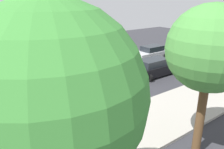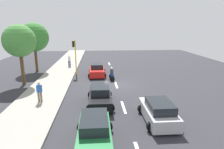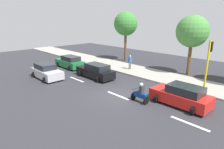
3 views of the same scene
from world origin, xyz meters
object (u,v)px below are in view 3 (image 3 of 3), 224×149
car_green (70,62)px  traffic_light_corner (208,61)px  car_red (181,96)px  car_silver (47,72)px  car_black (96,71)px  pedestrian_by_tree (130,62)px  motorcycle (140,94)px  street_tree_north (192,32)px  street_tree_center (126,24)px

car_green → traffic_light_corner: 16.08m
car_red → traffic_light_corner: (2.79, -0.49, 2.22)m
car_silver → car_black: (3.83, -3.36, 0.00)m
pedestrian_by_tree → traffic_light_corner: 9.93m
motorcycle → traffic_light_corner: 5.80m
motorcycle → street_tree_north: (9.72, 1.03, 4.06)m
car_black → street_tree_north: 11.00m
street_tree_center → car_black: bearing=-156.2°
street_tree_north → pedestrian_by_tree: bearing=120.0°
motorcycle → car_silver: bearing=102.4°
car_silver → pedestrian_by_tree: pedestrian_by_tree is taller
street_tree_north → car_black: bearing=143.2°
car_black → motorcycle: bearing=-101.9°
car_black → pedestrian_by_tree: pedestrian_by_tree is taller
car_green → street_tree_north: (7.82, -11.85, 3.99)m
car_red → car_black: bearing=91.3°
car_red → motorcycle: size_ratio=2.73×
street_tree_center → traffic_light_corner: bearing=-112.4°
traffic_light_corner → street_tree_center: 15.16m
car_silver → motorcycle: bearing=-77.6°
car_red → pedestrian_by_tree: size_ratio=2.48×
car_black → car_red: bearing=-88.7°
car_black → traffic_light_corner: (3.01, -10.00, 2.22)m
car_red → street_tree_center: street_tree_center is taller
motorcycle → street_tree_north: 10.58m
pedestrian_by_tree → street_tree_north: bearing=-60.0°
pedestrian_by_tree → motorcycle: bearing=-133.7°
car_black → car_silver: bearing=138.7°
car_green → pedestrian_by_tree: (4.53, -6.15, 0.35)m
motorcycle → car_green: bearing=81.6°
car_silver → traffic_light_corner: traffic_light_corner is taller
car_black → pedestrian_by_tree: bearing=-5.1°
pedestrian_by_tree → traffic_light_corner: traffic_light_corner is taller
street_tree_center → car_green: bearing=167.4°
motorcycle → pedestrian_by_tree: pedestrian_by_tree is taller
car_silver → pedestrian_by_tree: size_ratio=2.37×
car_silver → car_green: bearing=29.1°
motorcycle → street_tree_north: street_tree_north is taller
car_black → traffic_light_corner: traffic_light_corner is taller
car_green → street_tree_north: size_ratio=0.67×
car_silver → car_red: (4.04, -12.87, 0.00)m
car_green → street_tree_center: bearing=-12.6°
street_tree_center → street_tree_north: street_tree_center is taller
car_silver → car_green: 4.83m
car_silver → pedestrian_by_tree: bearing=-23.5°
car_black → car_green: size_ratio=1.06×
car_black → street_tree_north: (8.22, -6.14, 3.99)m
street_tree_north → car_red: bearing=-157.1°
pedestrian_by_tree → traffic_light_corner: bearing=-101.3°
street_tree_north → street_tree_center: bearing=87.1°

